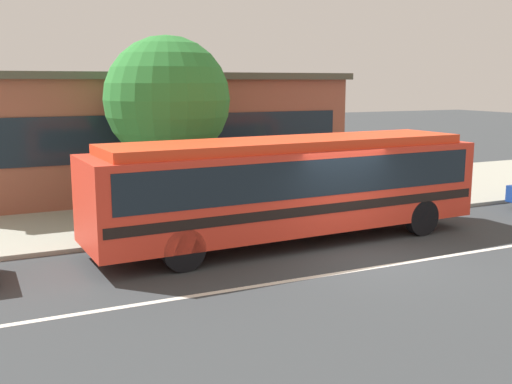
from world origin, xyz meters
The scene contains 9 objects.
ground_plane centered at (0.00, 0.00, 0.00)m, with size 120.00×120.00×0.00m, color #353A3C.
sidewalk_slab centered at (0.00, 7.40, 0.06)m, with size 60.00×8.00×0.12m, color #A0A090.
lane_stripe_center centered at (0.00, -0.80, 0.00)m, with size 56.00×0.16×0.01m, color silver.
transit_bus centered at (-0.92, 2.05, 1.60)m, with size 10.76×2.91×2.75m.
pedestrian_waiting_near_sign centered at (-3.84, 4.02, 1.09)m, with size 0.48×0.48×1.67m.
pedestrian_walking_along_curb centered at (0.88, 4.74, 1.08)m, with size 0.36×0.36×1.65m.
bus_stop_sign centered at (3.19, 4.02, 1.64)m, with size 0.14×0.44×2.36m.
street_tree_near_stop centered at (-2.90, 6.26, 3.66)m, with size 3.84×3.84×5.47m.
station_building centered at (-2.38, 12.73, 2.27)m, with size 14.86×9.40×4.53m.
Camera 1 is at (-8.49, -11.77, 4.20)m, focal length 42.75 mm.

